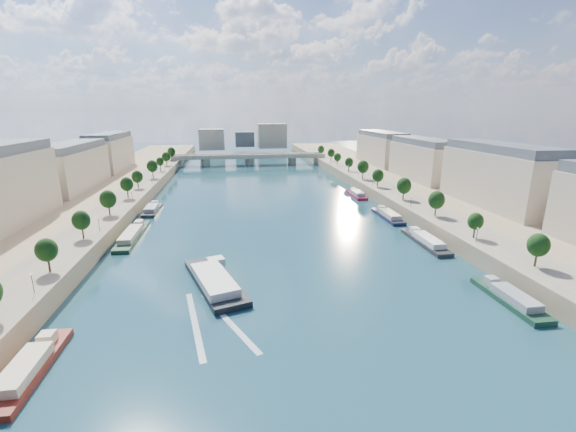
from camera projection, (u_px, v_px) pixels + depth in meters
name	position (u px, v px, depth m)	size (l,w,h in m)	color
ground	(267.00, 215.00, 151.63)	(700.00, 700.00, 0.00)	#0D3439
quay_left	(71.00, 216.00, 141.04)	(44.00, 520.00, 5.00)	#9E8460
quay_right	(438.00, 202.00, 160.88)	(44.00, 520.00, 5.00)	#9E8460
pave_left	(113.00, 207.00, 142.42)	(14.00, 520.00, 0.10)	gray
pave_right	(405.00, 198.00, 158.13)	(14.00, 520.00, 0.10)	gray
trees_left	(119.00, 192.00, 143.14)	(4.80, 268.80, 8.26)	#382B1E
trees_right	(391.00, 180.00, 165.93)	(4.80, 268.80, 8.26)	#382B1E
lamps_left	(118.00, 206.00, 132.77)	(0.36, 200.36, 4.28)	black
lamps_right	(390.00, 189.00, 161.54)	(0.36, 200.36, 4.28)	black
buildings_left	(42.00, 173.00, 146.94)	(16.00, 226.00, 23.20)	#B9A88E
buildings_right	(455.00, 165.00, 170.37)	(16.00, 226.00, 23.20)	#B9A88E
skyline	(249.00, 137.00, 357.41)	(79.00, 42.00, 22.00)	#B9A88E
bridge	(249.00, 158.00, 285.07)	(112.00, 12.00, 8.15)	#C1B79E
tour_barge	(215.00, 281.00, 90.77)	(16.71, 30.04, 3.92)	black
wake	(212.00, 322.00, 75.27)	(15.44, 25.76, 0.04)	silver
moored_barges_left	(100.00, 277.00, 93.31)	(5.00, 155.12, 3.60)	#181B34
moored_barges_right	(433.00, 247.00, 113.95)	(5.00, 162.53, 3.60)	black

